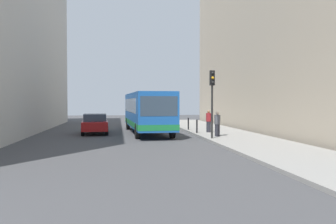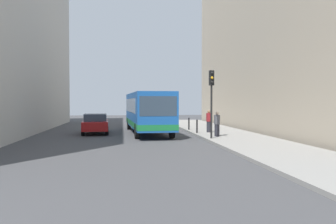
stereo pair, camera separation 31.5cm
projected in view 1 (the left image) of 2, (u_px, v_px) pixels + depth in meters
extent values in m
plane|color=#424244|center=(150.00, 138.00, 23.26)|extent=(80.00, 80.00, 0.00)
cube|color=gray|center=(229.00, 135.00, 24.02)|extent=(4.40, 40.00, 0.15)
cube|color=#B2A38C|center=(287.00, 34.00, 28.61)|extent=(7.00, 32.00, 15.75)
cube|color=#19519E|center=(147.00, 110.00, 26.53)|extent=(3.03, 11.11, 2.50)
cube|color=#197238|center=(147.00, 123.00, 26.55)|extent=(3.05, 11.13, 0.36)
cube|color=#2D3D4C|center=(159.00, 106.00, 21.13)|extent=(2.26, 0.17, 1.20)
cube|color=#2D3D4C|center=(146.00, 105.00, 27.01)|extent=(2.97, 9.51, 1.00)
cylinder|color=black|center=(172.00, 130.00, 22.94)|extent=(0.33, 1.01, 1.00)
cylinder|color=black|center=(137.00, 131.00, 22.52)|extent=(0.33, 1.01, 1.00)
cylinder|color=black|center=(154.00, 123.00, 30.60)|extent=(0.33, 1.01, 1.00)
cylinder|color=black|center=(128.00, 124.00, 30.18)|extent=(0.33, 1.01, 1.00)
cube|color=maroon|center=(95.00, 125.00, 26.12)|extent=(2.02, 4.49, 0.64)
cube|color=#2D3D4C|center=(95.00, 117.00, 26.25)|extent=(1.72, 2.54, 0.52)
cylinder|color=black|center=(107.00, 131.00, 24.81)|extent=(0.25, 0.65, 0.64)
cylinder|color=black|center=(83.00, 131.00, 24.50)|extent=(0.25, 0.65, 0.64)
cylinder|color=black|center=(106.00, 128.00, 27.75)|extent=(0.25, 0.65, 0.64)
cylinder|color=black|center=(84.00, 128.00, 27.44)|extent=(0.25, 0.65, 0.64)
cylinder|color=black|center=(212.00, 112.00, 21.42)|extent=(0.12, 0.12, 3.20)
cube|color=black|center=(212.00, 78.00, 21.36)|extent=(0.28, 0.24, 0.90)
sphere|color=black|center=(213.00, 73.00, 21.23)|extent=(0.16, 0.16, 0.16)
sphere|color=orange|center=(213.00, 78.00, 21.24)|extent=(0.16, 0.16, 0.16)
sphere|color=black|center=(213.00, 82.00, 21.24)|extent=(0.16, 0.16, 0.16)
cylinder|color=black|center=(197.00, 126.00, 25.09)|extent=(0.11, 0.11, 0.95)
cylinder|color=black|center=(188.00, 124.00, 28.14)|extent=(0.11, 0.11, 0.95)
cylinder|color=#26262D|center=(217.00, 130.00, 22.68)|extent=(0.32, 0.32, 0.77)
cylinder|color=#4C4C51|center=(217.00, 120.00, 22.66)|extent=(0.38, 0.38, 0.60)
sphere|color=beige|center=(217.00, 113.00, 22.65)|extent=(0.21, 0.21, 0.21)
cylinder|color=#26262D|center=(209.00, 127.00, 25.75)|extent=(0.32, 0.32, 0.78)
cylinder|color=maroon|center=(209.00, 117.00, 25.73)|extent=(0.38, 0.38, 0.60)
sphere|color=#8C6647|center=(209.00, 112.00, 25.72)|extent=(0.22, 0.22, 0.22)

